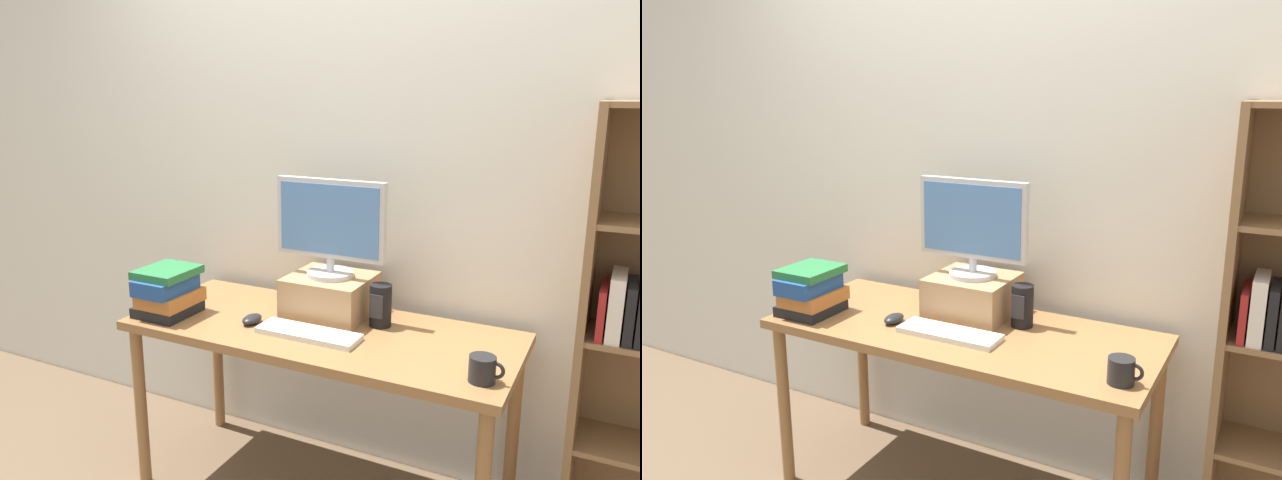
# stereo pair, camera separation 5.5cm
# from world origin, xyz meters

# --- Properties ---
(back_wall) EXTENTS (7.00, 0.08, 2.60)m
(back_wall) POSITION_xyz_m (0.00, 0.41, 1.30)
(back_wall) COLOR silver
(back_wall) RESTS_ON ground_plane
(desk) EXTENTS (1.53, 0.64, 0.75)m
(desk) POSITION_xyz_m (0.00, 0.00, 0.67)
(desk) COLOR olive
(desk) RESTS_ON ground_plane
(riser_box) EXTENTS (0.33, 0.31, 0.16)m
(riser_box) POSITION_xyz_m (-0.04, 0.15, 0.83)
(riser_box) COLOR #A87F56
(riser_box) RESTS_ON desk
(computer_monitor) EXTENTS (0.47, 0.19, 0.40)m
(computer_monitor) POSITION_xyz_m (-0.04, 0.15, 1.13)
(computer_monitor) COLOR #B7B7BA
(computer_monitor) RESTS_ON riser_box
(keyboard) EXTENTS (0.40, 0.13, 0.02)m
(keyboard) POSITION_xyz_m (0.00, -0.10, 0.76)
(keyboard) COLOR silver
(keyboard) RESTS_ON desk
(computer_mouse) EXTENTS (0.06, 0.10, 0.04)m
(computer_mouse) POSITION_xyz_m (-0.26, -0.09, 0.77)
(computer_mouse) COLOR black
(computer_mouse) RESTS_ON desk
(book_stack) EXTENTS (0.21, 0.26, 0.20)m
(book_stack) POSITION_xyz_m (-0.63, -0.16, 0.85)
(book_stack) COLOR black
(book_stack) RESTS_ON desk
(coffee_mug) EXTENTS (0.11, 0.09, 0.09)m
(coffee_mug) POSITION_xyz_m (0.67, -0.18, 0.79)
(coffee_mug) COLOR black
(coffee_mug) RESTS_ON desk
(desk_speaker) EXTENTS (0.09, 0.09, 0.17)m
(desk_speaker) POSITION_xyz_m (0.20, 0.12, 0.83)
(desk_speaker) COLOR black
(desk_speaker) RESTS_ON desk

